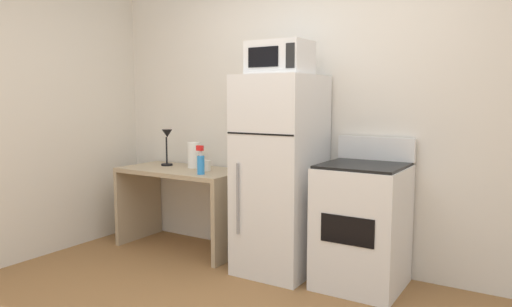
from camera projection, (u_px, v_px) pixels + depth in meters
wall_back_white at (322, 110)px, 3.97m from camera, size 5.00×0.10×2.60m
desk at (182, 193)px, 4.39m from camera, size 1.18×0.59×0.75m
desk_lamp at (167, 141)px, 4.53m from camera, size 0.14×0.12×0.35m
paper_towel_roll at (194, 155)px, 4.41m from camera, size 0.11×0.11×0.24m
spray_bottle at (201, 163)px, 4.03m from camera, size 0.06×0.06×0.25m
coffee_mug at (206, 166)px, 4.23m from camera, size 0.08×0.08×0.09m
refrigerator at (280, 175)px, 3.78m from camera, size 0.58×0.68×1.58m
microwave at (280, 58)px, 3.66m from camera, size 0.46×0.35×0.26m
oven_range at (362, 225)px, 3.49m from camera, size 0.60×0.61×1.10m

